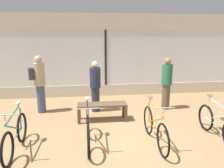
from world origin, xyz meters
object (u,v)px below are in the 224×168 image
object	(u,v)px
bicycle_left	(88,129)
customer_near_rack	(95,85)
customer_by_window	(167,82)
customer_mid_floor	(39,82)
bicycle_far_right	(218,124)
display_bench	(102,107)
bicycle_right	(155,127)
bicycle_far_left	(15,136)

from	to	relation	value
bicycle_left	customer_near_rack	world-z (taller)	customer_near_rack
customer_by_window	customer_mid_floor	world-z (taller)	customer_mid_floor
bicycle_far_right	customer_by_window	distance (m)	2.33
bicycle_left	customer_by_window	distance (m)	3.41
display_bench	customer_near_rack	size ratio (longest dim) A/B	0.86
bicycle_right	customer_near_rack	xyz separation A→B (m)	(-1.23, 2.29, 0.46)
bicycle_right	display_bench	xyz separation A→B (m)	(-1.08, 1.48, 0.02)
bicycle_left	bicycle_right	bearing A→B (deg)	-3.90
display_bench	customer_near_rack	world-z (taller)	customer_near_rack
bicycle_left	customer_mid_floor	bearing A→B (deg)	122.38
bicycle_left	bicycle_right	xyz separation A→B (m)	(1.51, -0.10, 0.01)
bicycle_right	bicycle_far_right	xyz separation A→B (m)	(1.54, 0.01, -0.02)
customer_near_rack	customer_by_window	world-z (taller)	customer_by_window
bicycle_far_left	customer_mid_floor	xyz separation A→B (m)	(0.06, 2.41, 0.60)
customer_near_rack	customer_mid_floor	size ratio (longest dim) A/B	0.90
bicycle_left	display_bench	world-z (taller)	bicycle_left
customer_by_window	customer_near_rack	bearing A→B (deg)	178.62
bicycle_right	customer_near_rack	bearing A→B (deg)	118.20
bicycle_far_right	customer_near_rack	bearing A→B (deg)	140.49
bicycle_far_right	display_bench	bearing A→B (deg)	150.60
bicycle_far_left	bicycle_right	xyz separation A→B (m)	(3.03, 0.02, 0.02)
bicycle_far_left	bicycle_left	size ratio (longest dim) A/B	0.99
display_bench	bicycle_left	bearing A→B (deg)	-107.18
customer_near_rack	customer_by_window	size ratio (longest dim) A/B	0.95
bicycle_far_left	bicycle_left	world-z (taller)	bicycle_left
bicycle_far_left	customer_by_window	bearing A→B (deg)	28.57
bicycle_far_left	customer_by_window	xyz separation A→B (m)	(4.13, 2.25, 0.52)
bicycle_far_right	customer_near_rack	xyz separation A→B (m)	(-2.77, 2.28, 0.48)
bicycle_far_right	customer_by_window	size ratio (longest dim) A/B	1.02
bicycle_right	customer_near_rack	distance (m)	2.64
bicycle_far_left	customer_near_rack	size ratio (longest dim) A/B	1.03
bicycle_far_right	bicycle_far_left	bearing A→B (deg)	-179.72
customer_near_rack	display_bench	bearing A→B (deg)	-79.60
bicycle_left	display_bench	bearing A→B (deg)	72.82
customer_near_rack	bicycle_far_left	bearing A→B (deg)	-127.98
customer_by_window	customer_mid_floor	bearing A→B (deg)	177.65
bicycle_right	display_bench	world-z (taller)	bicycle_right
bicycle_far_left	customer_by_window	size ratio (longest dim) A/B	0.98
bicycle_far_left	customer_near_rack	xyz separation A→B (m)	(1.80, 2.30, 0.47)
bicycle_left	bicycle_far_right	distance (m)	3.05
bicycle_right	customer_near_rack	size ratio (longest dim) A/B	1.09
bicycle_far_left	bicycle_far_right	bearing A→B (deg)	0.28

